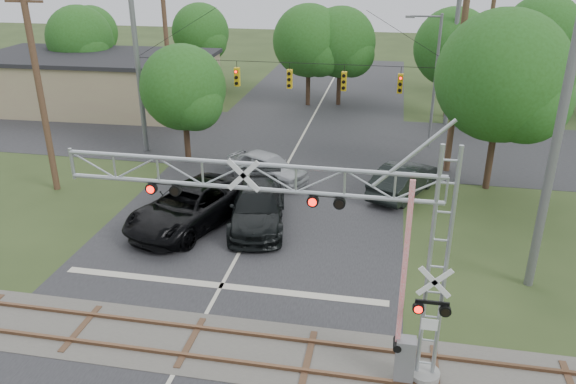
% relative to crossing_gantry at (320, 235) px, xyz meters
% --- Properties ---
extents(road_main, '(14.00, 90.00, 0.02)m').
position_rel_crossing_gantry_xyz_m(road_main, '(-4.32, 8.36, -4.69)').
color(road_main, '#252527').
rests_on(road_main, ground).
extents(road_cross, '(90.00, 12.00, 0.02)m').
position_rel_crossing_gantry_xyz_m(road_cross, '(-4.32, 22.36, -4.68)').
color(road_cross, '#252527').
rests_on(road_cross, ground).
extents(railroad_track, '(90.00, 3.20, 0.17)m').
position_rel_crossing_gantry_xyz_m(railroad_track, '(-4.32, 0.36, -4.66)').
color(railroad_track, '#4A4640').
rests_on(railroad_track, ground).
extents(crossing_gantry, '(11.29, 0.97, 7.59)m').
position_rel_crossing_gantry_xyz_m(crossing_gantry, '(0.00, 0.00, 0.00)').
color(crossing_gantry, gray).
rests_on(crossing_gantry, ground).
extents(traffic_signal_span, '(19.34, 0.36, 11.50)m').
position_rel_crossing_gantry_xyz_m(traffic_signal_span, '(-3.39, 18.36, 0.95)').
color(traffic_signal_span, slate).
rests_on(traffic_signal_span, ground).
extents(pickup_black, '(5.36, 7.67, 1.95)m').
position_rel_crossing_gantry_xyz_m(pickup_black, '(-7.31, 8.74, -3.72)').
color(pickup_black, black).
rests_on(pickup_black, ground).
extents(car_dark, '(3.58, 6.54, 1.80)m').
position_rel_crossing_gantry_xyz_m(car_dark, '(-4.20, 9.43, -3.80)').
color(car_dark, black).
rests_on(car_dark, ground).
extents(sedan_silver, '(5.33, 3.97, 1.69)m').
position_rel_crossing_gantry_xyz_m(sedan_silver, '(-4.96, 14.81, -3.85)').
color(sedan_silver, '#979B9E').
rests_on(sedan_silver, ground).
extents(suv_dark, '(3.86, 5.55, 1.73)m').
position_rel_crossing_gantry_xyz_m(suv_dark, '(2.60, 14.33, -3.83)').
color(suv_dark, black).
rests_on(suv_dark, ground).
extents(commercial_building, '(18.81, 10.06, 4.33)m').
position_rel_crossing_gantry_xyz_m(commercial_building, '(-21.99, 27.83, -2.52)').
color(commercial_building, gray).
rests_on(commercial_building, ground).
extents(streetlight, '(2.27, 0.24, 8.53)m').
position_rel_crossing_gantry_xyz_m(streetlight, '(4.13, 22.68, 0.07)').
color(streetlight, slate).
rests_on(streetlight, ground).
extents(utility_poles, '(26.87, 27.62, 14.39)m').
position_rel_crossing_gantry_xyz_m(utility_poles, '(-1.17, 20.78, 1.62)').
color(utility_poles, '#463120').
rests_on(utility_poles, ground).
extents(treeline, '(54.80, 28.14, 9.57)m').
position_rel_crossing_gantry_xyz_m(treeline, '(-0.28, 29.58, 0.75)').
color(treeline, '#352418').
rests_on(treeline, ground).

